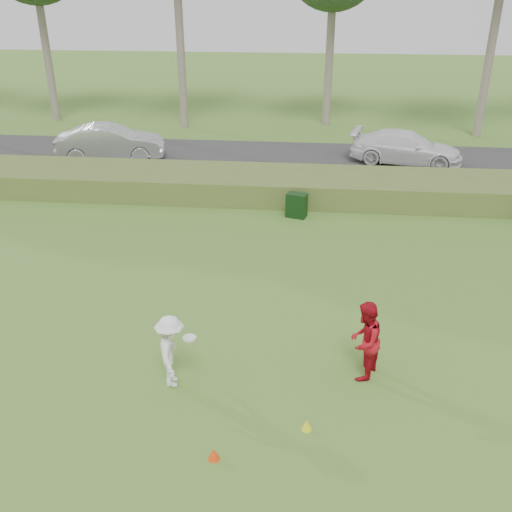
# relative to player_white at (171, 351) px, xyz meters

# --- Properties ---
(ground) EXTENTS (120.00, 120.00, 0.00)m
(ground) POSITION_rel_player_white_xyz_m (1.37, -0.47, -0.80)
(ground) COLOR #417025
(ground) RESTS_ON ground
(reed_strip) EXTENTS (80.00, 3.00, 0.90)m
(reed_strip) POSITION_rel_player_white_xyz_m (1.37, 11.53, -0.35)
(reed_strip) COLOR #4B6327
(reed_strip) RESTS_ON ground
(park_road) EXTENTS (80.00, 6.00, 0.06)m
(park_road) POSITION_rel_player_white_xyz_m (1.37, 16.53, -0.77)
(park_road) COLOR #2D2D2D
(park_road) RESTS_ON ground
(player_white) EXTENTS (0.92, 1.12, 1.59)m
(player_white) POSITION_rel_player_white_xyz_m (0.00, 0.00, 0.00)
(player_white) COLOR white
(player_white) RESTS_ON ground
(player_red) EXTENTS (0.95, 1.05, 1.76)m
(player_red) POSITION_rel_player_white_xyz_m (3.91, 0.64, 0.08)
(player_red) COLOR #AF0F1C
(player_red) RESTS_ON ground
(cone_orange) EXTENTS (0.21, 0.21, 0.23)m
(cone_orange) POSITION_rel_player_white_xyz_m (1.19, -1.98, -0.68)
(cone_orange) COLOR #F83F0D
(cone_orange) RESTS_ON ground
(cone_yellow) EXTENTS (0.20, 0.20, 0.22)m
(cone_yellow) POSITION_rel_player_white_xyz_m (2.79, -1.09, -0.69)
(cone_yellow) COLOR yellow
(cone_yellow) RESTS_ON ground
(utility_cabinet) EXTENTS (0.78, 0.61, 0.86)m
(utility_cabinet) POSITION_rel_player_white_xyz_m (2.20, 9.50, -0.36)
(utility_cabinet) COLOR black
(utility_cabinet) RESTS_ON ground
(car_mid) EXTENTS (5.03, 2.60, 1.58)m
(car_mid) POSITION_rel_player_white_xyz_m (-6.55, 15.60, 0.05)
(car_mid) COLOR silver
(car_mid) RESTS_ON park_road
(car_right) EXTENTS (5.23, 3.04, 1.42)m
(car_right) POSITION_rel_player_white_xyz_m (6.85, 16.36, -0.02)
(car_right) COLOR white
(car_right) RESTS_ON park_road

